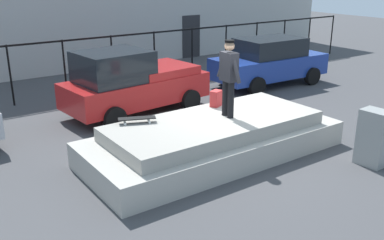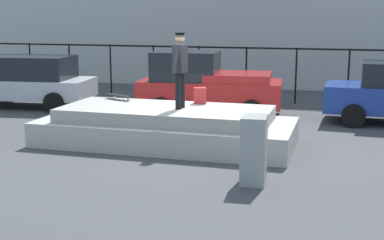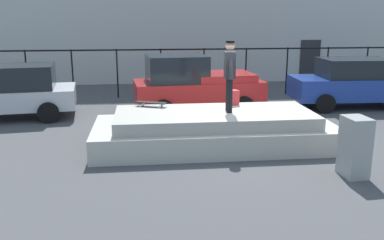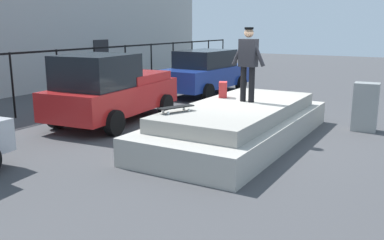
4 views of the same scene
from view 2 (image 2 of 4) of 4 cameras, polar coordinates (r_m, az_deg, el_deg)
name	(u,v)px [view 2 (image 2 of 4)]	position (r m, az deg, el deg)	size (l,w,h in m)	color
ground_plane	(196,144)	(12.63, 0.43, -2.54)	(60.00, 60.00, 0.00)	#424244
concrete_ledge	(166,127)	(12.54, -2.80, -0.77)	(5.96, 2.54, 0.87)	#ADA89E
skateboarder	(180,65)	(12.18, -1.29, 5.90)	(0.27, 0.86, 1.74)	black
skateboard	(118,96)	(13.70, -7.92, 2.60)	(0.83, 0.50, 0.12)	black
backpack	(200,96)	(12.94, 0.87, 2.63)	(0.28, 0.20, 0.39)	red
car_silver_hatchback_near	(28,80)	(18.33, -17.19, 4.13)	(4.34, 2.49, 1.68)	#B7B7BC
car_red_pickup_mid	(206,84)	(16.09, 1.46, 3.88)	(4.40, 2.33, 1.92)	#B21E1E
utility_box	(254,150)	(9.64, 6.65, -3.21)	(0.44, 0.60, 1.24)	gray
fence_row	(246,65)	(18.65, 5.84, 5.90)	(24.06, 0.06, 1.91)	black
warehouse_building	(275,11)	(25.74, 8.89, 11.44)	(29.13, 8.24, 6.26)	#B2B2AD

